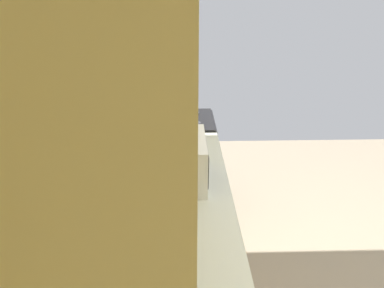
# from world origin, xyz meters

# --- Properties ---
(wall_back) EXTENTS (4.03, 0.12, 2.74)m
(wall_back) POSITION_xyz_m (0.00, 1.62, 1.37)
(wall_back) COLOR #EED580
(wall_back) RESTS_ON ground_plane
(upper_cabinets) EXTENTS (2.01, 0.32, 0.59)m
(upper_cabinets) POSITION_xyz_m (-0.37, 1.40, 1.88)
(upper_cabinets) COLOR beige
(oven_range) EXTENTS (0.62, 0.62, 1.09)m
(oven_range) POSITION_xyz_m (1.53, 1.26, 0.47)
(oven_range) COLOR black
(oven_range) RESTS_ON ground_plane
(microwave) EXTENTS (0.49, 0.35, 0.30)m
(microwave) POSITION_xyz_m (0.39, 1.29, 1.06)
(microwave) COLOR white
(microwave) RESTS_ON counter_run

